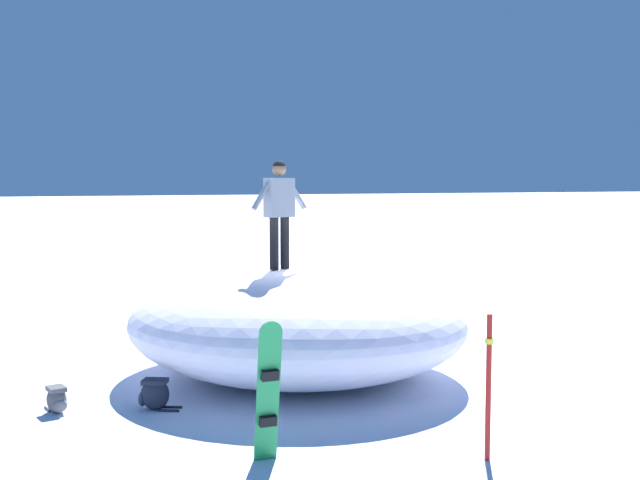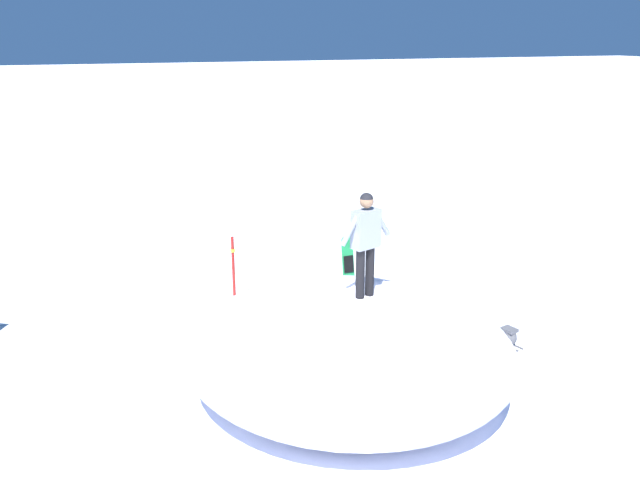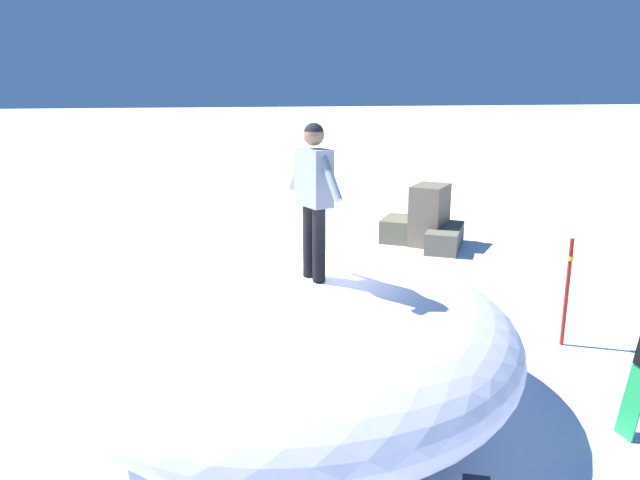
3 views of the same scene
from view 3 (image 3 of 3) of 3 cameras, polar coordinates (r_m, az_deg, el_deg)
name	(u,v)px [view 3 (image 3 of 3)]	position (r m, az deg, el deg)	size (l,w,h in m)	color
ground	(265,395)	(7.79, -5.26, -14.47)	(240.00, 240.00, 0.00)	white
snow_mound	(306,342)	(7.10, -1.35, -9.62)	(5.31, 4.90, 1.72)	white
snowboarder_standing	(314,188)	(6.31, -0.59, 4.96)	(0.39, 0.98, 1.67)	black
trail_marker_pole	(567,290)	(9.53, 22.41, -4.40)	(0.10, 0.10, 1.64)	#A51E19
rock_outcrop	(427,225)	(14.94, 10.09, 1.41)	(2.22, 2.61, 1.47)	#6C5D4C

